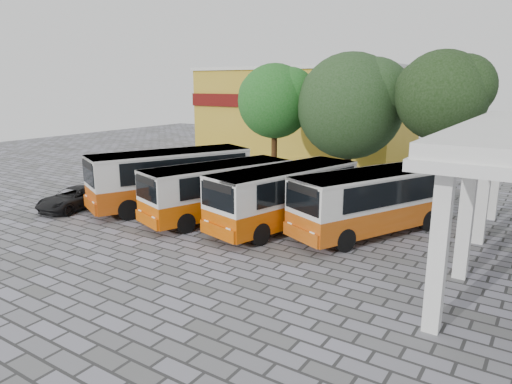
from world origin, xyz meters
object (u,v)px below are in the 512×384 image
Objects in this scene: bus_far_left at (171,175)px; bus_far_right at (372,198)px; bus_centre_right at (285,193)px; parked_car at (74,198)px; bus_centre_left at (218,188)px.

bus_far_left reaches higher than bus_far_right.
bus_centre_right reaches higher than parked_car.
bus_far_left is 5.49m from parked_car.
bus_far_left is 3.56m from bus_centre_left.
parked_car is (-15.23, -4.78, -1.09)m from bus_far_right.
bus_far_left reaches higher than parked_car.
bus_centre_left is at bearing -140.64° from bus_far_right.
parked_car is (-11.39, -3.47, -1.09)m from bus_centre_right.
bus_far_left is 7.11m from bus_centre_right.
bus_far_left is at bearing -166.49° from bus_centre_left.
bus_centre_left is 0.96× the size of bus_far_right.
bus_far_left is 1.13× the size of bus_centre_left.
bus_far_right reaches higher than parked_car.
bus_centre_right reaches higher than bus_centre_left.
bus_far_left is 1.08× the size of bus_far_right.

